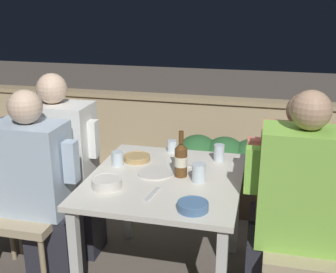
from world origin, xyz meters
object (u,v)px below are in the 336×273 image
potted_plant (63,151)px  person_green_blouse (293,213)px  chair_right_far (328,203)px  person_white_polo (64,167)px  chair_left_near (8,192)px  chair_right_near (336,229)px  person_blue_shirt (40,191)px  beer_bottle (181,159)px  person_coral_top (289,195)px  chair_left_far (35,169)px

potted_plant → person_green_blouse: bearing=-30.0°
chair_right_far → person_white_polo: bearing=178.0°
chair_left_near → chair_right_far: same height
person_white_polo → chair_right_near: bearing=-11.5°
person_blue_shirt → person_white_polo: 0.34m
beer_bottle → chair_right_near: bearing=-12.0°
chair_right_far → potted_plant: (-2.02, 0.77, -0.14)m
person_blue_shirt → person_green_blouse: bearing=0.3°
chair_right_near → chair_right_far: size_ratio=1.00×
chair_left_near → person_green_blouse: 1.63m
chair_right_near → person_coral_top: (-0.22, 0.28, 0.02)m
chair_left_near → chair_right_far: (1.84, 0.29, 0.00)m
chair_right_near → person_coral_top: size_ratio=0.81×
chair_right_near → person_coral_top: 0.36m
person_blue_shirt → person_coral_top: person_blue_shirt is taller
person_blue_shirt → chair_right_far: 1.65m
chair_left_far → person_green_blouse: person_green_blouse is taller
chair_left_near → chair_right_near: (1.84, 0.01, 0.00)m
person_white_polo → person_coral_top: size_ratio=1.03×
chair_right_far → person_blue_shirt: bearing=-170.0°
beer_bottle → chair_right_far: bearing=7.2°
person_blue_shirt → person_coral_top: (1.41, 0.29, -0.00)m
person_green_blouse → chair_right_far: bearing=53.3°
chair_left_far → person_coral_top: bearing=-2.0°
person_coral_top → person_blue_shirt: bearing=-168.5°
person_blue_shirt → potted_plant: size_ratio=1.68×
person_blue_shirt → chair_right_far: person_blue_shirt is taller
chair_left_near → chair_right_far: size_ratio=1.00×
person_blue_shirt → chair_right_far: size_ratio=1.24×
potted_plant → chair_right_far: bearing=-20.9°
person_green_blouse → chair_left_far: bearing=168.5°
chair_left_far → chair_right_near: 1.89m
beer_bottle → potted_plant: beer_bottle is taller
chair_right_far → potted_plant: bearing=159.1°
chair_left_far → potted_plant: chair_left_far is taller
chair_left_near → person_white_polo: (0.19, 0.34, 0.04)m
person_blue_shirt → beer_bottle: size_ratio=4.47×
potted_plant → beer_bottle: bearing=-36.1°
chair_right_far → chair_left_near: bearing=-171.1°
person_blue_shirt → person_coral_top: size_ratio=1.00×
person_green_blouse → beer_bottle: size_ratio=4.74×
person_blue_shirt → beer_bottle: 0.84m
chair_left_far → person_coral_top: (1.64, -0.06, 0.02)m
chair_right_far → beer_bottle: beer_bottle is taller
chair_right_near → chair_right_far: same height
person_green_blouse → person_coral_top: 0.28m
person_green_blouse → chair_right_far: 0.35m
chair_left_near → person_coral_top: size_ratio=0.81×
person_white_polo → person_blue_shirt: bearing=-86.6°
chair_right_near → chair_left_far: bearing=169.8°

